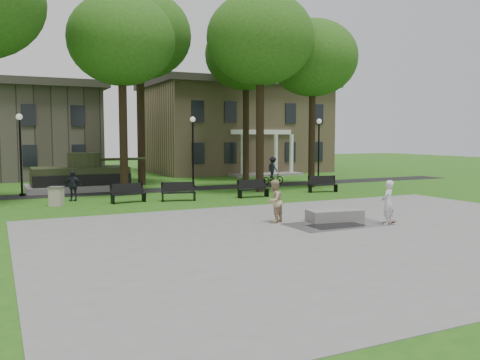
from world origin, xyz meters
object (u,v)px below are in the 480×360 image
object	(u,v)px
skateboarder	(388,203)
park_bench_0	(128,193)
trash_bin	(56,196)
concrete_block	(335,215)
friend_watching	(274,201)
cyclist	(273,173)

from	to	relation	value
skateboarder	park_bench_0	world-z (taller)	skateboarder
trash_bin	skateboarder	bearing A→B (deg)	-45.84
concrete_block	park_bench_0	distance (m)	11.31
trash_bin	friend_watching	bearing A→B (deg)	-51.16
friend_watching	trash_bin	distance (m)	11.63
cyclist	park_bench_0	xyz separation A→B (m)	(-11.54, -5.13, -0.29)
skateboarder	trash_bin	distance (m)	15.86
cyclist	trash_bin	bearing A→B (deg)	102.27
friend_watching	skateboarder	bearing A→B (deg)	117.77
concrete_block	park_bench_0	bearing A→B (deg)	123.33
cyclist	skateboarder	bearing A→B (deg)	160.71
concrete_block	cyclist	size ratio (longest dim) A/B	1.10
concrete_block	friend_watching	xyz separation A→B (m)	(-2.42, 0.72, 0.63)
concrete_block	skateboarder	distance (m)	2.18
friend_watching	park_bench_0	xyz separation A→B (m)	(-3.79, 8.72, -0.36)
friend_watching	park_bench_0	distance (m)	9.52
skateboarder	friend_watching	bearing A→B (deg)	-61.07
park_bench_0	trash_bin	bearing A→B (deg)	166.70
concrete_block	cyclist	distance (m)	15.53
skateboarder	park_bench_0	bearing A→B (deg)	-84.98
friend_watching	cyclist	world-z (taller)	cyclist
trash_bin	concrete_block	bearing A→B (deg)	-45.19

